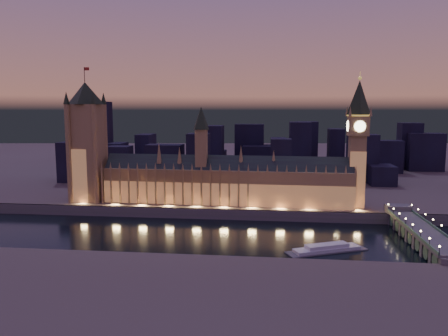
# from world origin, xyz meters

# --- Properties ---
(ground_plane) EXTENTS (2000.00, 2000.00, 0.00)m
(ground_plane) POSITION_xyz_m (0.00, 0.00, 0.00)
(ground_plane) COLOR black
(ground_plane) RESTS_ON ground
(north_bank) EXTENTS (2000.00, 960.00, 8.00)m
(north_bank) POSITION_xyz_m (0.00, 520.00, 4.00)
(north_bank) COLOR #503A3A
(north_bank) RESTS_ON ground
(embankment_wall) EXTENTS (2000.00, 2.50, 8.00)m
(embankment_wall) POSITION_xyz_m (0.00, 41.00, 4.00)
(embankment_wall) COLOR #47514C
(embankment_wall) RESTS_ON ground
(palace_of_westminster) EXTENTS (202.00, 27.29, 78.00)m
(palace_of_westminster) POSITION_xyz_m (4.95, 61.74, 26.37)
(palace_of_westminster) COLOR olive
(palace_of_westminster) RESTS_ON north_bank
(victoria_tower) EXTENTS (31.68, 31.68, 110.01)m
(victoria_tower) POSITION_xyz_m (-110.00, 61.92, 62.34)
(victoria_tower) COLOR olive
(victoria_tower) RESTS_ON north_bank
(elizabeth_tower) EXTENTS (18.00, 18.00, 104.39)m
(elizabeth_tower) POSITION_xyz_m (108.00, 61.92, 66.10)
(elizabeth_tower) COLOR olive
(elizabeth_tower) RESTS_ON north_bank
(westminster_bridge) EXTENTS (17.53, 113.00, 15.90)m
(westminster_bridge) POSITION_xyz_m (135.94, -3.45, 5.99)
(westminster_bridge) COLOR #47514C
(westminster_bridge) RESTS_ON ground
(river_boat) EXTENTS (50.25, 31.19, 4.50)m
(river_boat) POSITION_xyz_m (75.94, -28.32, 1.56)
(river_boat) COLOR #47514C
(river_boat) RESTS_ON ground
(city_backdrop) EXTENTS (461.43, 215.63, 86.87)m
(city_backdrop) POSITION_xyz_m (29.44, 245.94, 31.27)
(city_backdrop) COLOR black
(city_backdrop) RESTS_ON north_bank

